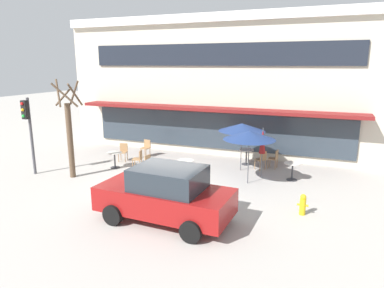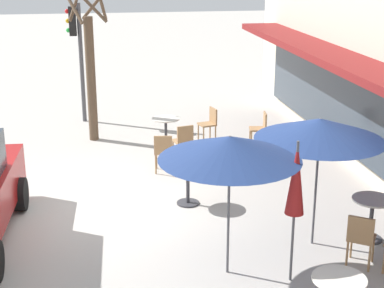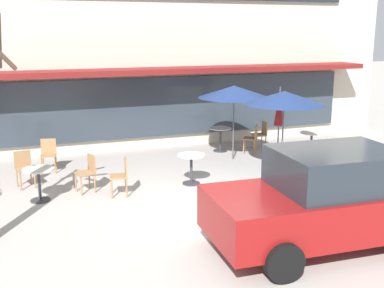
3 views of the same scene
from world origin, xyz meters
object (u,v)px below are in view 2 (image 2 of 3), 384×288
cafe_chair_5 (361,236)px  street_tree (90,67)px  patio_umbrella_cream_folded (230,148)px  cafe_chair_3 (184,140)px  cafe_table_mid_patio (372,212)px  cafe_chair_4 (210,122)px  cafe_table_by_tree (188,179)px  traffic_light_pole (77,43)px  patio_umbrella_green_folded (320,129)px  patio_umbrella_corner_open (296,179)px  cafe_chair_0 (163,150)px  cafe_chair_2 (261,127)px  cafe_table_near_wall (166,127)px

cafe_chair_5 → street_tree: 8.57m
patio_umbrella_cream_folded → cafe_chair_3: size_ratio=2.47×
cafe_table_mid_patio → cafe_chair_4: cafe_chair_4 is taller
cafe_table_by_tree → cafe_chair_4: (-3.91, 1.20, 0.01)m
cafe_table_mid_patio → traffic_light_pole: bearing=-149.5°
patio_umbrella_green_folded → traffic_light_pole: bearing=-154.8°
cafe_table_mid_patio → patio_umbrella_corner_open: size_ratio=0.35×
cafe_chair_0 → street_tree: 3.45m
patio_umbrella_green_folded → cafe_chair_4: (-5.90, -0.62, -1.50)m
cafe_table_by_tree → cafe_chair_0: bearing=-171.7°
cafe_chair_0 → cafe_chair_2: 3.02m
cafe_table_near_wall → patio_umbrella_corner_open: (6.69, 1.06, 1.11)m
cafe_chair_3 → patio_umbrella_green_folded: bearing=18.7°
patio_umbrella_corner_open → cafe_chair_4: (-6.98, 0.13, -1.10)m
cafe_chair_5 → cafe_chair_3: bearing=-159.9°
cafe_table_mid_patio → cafe_chair_3: 5.19m
cafe_table_near_wall → cafe_chair_3: bearing=14.1°
street_tree → traffic_light_pole: 1.96m
cafe_table_by_tree → cafe_table_mid_patio: size_ratio=1.00×
cafe_table_by_tree → cafe_chair_2: (-3.25, 2.38, 0.01)m
cafe_table_near_wall → cafe_chair_0: cafe_chair_0 is taller
patio_umbrella_cream_folded → cafe_chair_3: bearing=178.8°
patio_umbrella_corner_open → street_tree: size_ratio=0.52×
cafe_chair_4 → patio_umbrella_green_folded: bearing=6.0°
cafe_chair_2 → street_tree: bearing=-107.4°
patio_umbrella_corner_open → cafe_chair_4: bearing=179.0°
traffic_light_pole → cafe_chair_0: bearing=22.0°
patio_umbrella_green_folded → cafe_chair_5: patio_umbrella_green_folded is taller
patio_umbrella_green_folded → cafe_chair_5: bearing=26.5°
patio_umbrella_corner_open → cafe_chair_5: bearing=100.0°
cafe_table_mid_patio → cafe_table_by_tree: bearing=-125.4°
cafe_table_near_wall → patio_umbrella_green_folded: size_ratio=0.35×
cafe_chair_2 → traffic_light_pole: size_ratio=0.26×
cafe_chair_4 → patio_umbrella_cream_folded: bearing=-8.7°
patio_umbrella_green_folded → cafe_chair_3: patio_umbrella_green_folded is taller
cafe_table_by_tree → cafe_table_mid_patio: (2.02, 2.84, 0.00)m
cafe_table_near_wall → cafe_chair_0: size_ratio=0.85×
cafe_chair_0 → traffic_light_pole: traffic_light_pole is taller
cafe_table_by_tree → cafe_table_mid_patio: 3.49m
cafe_table_near_wall → cafe_chair_0: (1.82, -0.28, 0.01)m
traffic_light_pole → patio_umbrella_cream_folded: bearing=14.3°
patio_umbrella_green_folded → traffic_light_pole: (-8.44, -3.96, 0.27)m
patio_umbrella_corner_open → traffic_light_pole: size_ratio=0.65×
patio_umbrella_green_folded → street_tree: street_tree is taller
patio_umbrella_green_folded → cafe_chair_0: 4.58m
patio_umbrella_cream_folded → cafe_chair_4: (-6.59, 1.01, -1.50)m
cafe_table_by_tree → patio_umbrella_green_folded: patio_umbrella_green_folded is taller
patio_umbrella_cream_folded → cafe_chair_2: (-5.94, 2.20, -1.50)m
cafe_table_near_wall → cafe_chair_3: cafe_chair_3 is taller
patio_umbrella_corner_open → cafe_chair_3: 5.73m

